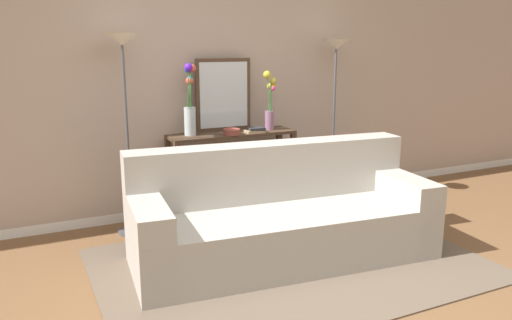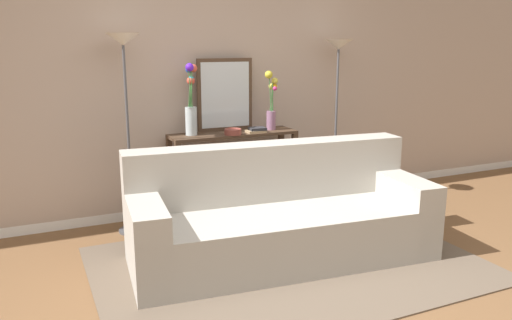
{
  "view_description": "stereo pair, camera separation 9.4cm",
  "coord_description": "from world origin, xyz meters",
  "px_view_note": "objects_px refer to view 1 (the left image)",
  "views": [
    {
      "loc": [
        -1.61,
        -2.46,
        1.67
      ],
      "look_at": [
        0.25,
        1.39,
        0.68
      ],
      "focal_mm": 35.77,
      "sensor_mm": 36.0,
      "label": 1
    },
    {
      "loc": [
        -1.53,
        -2.5,
        1.67
      ],
      "look_at": [
        0.25,
        1.39,
        0.68
      ],
      "focal_mm": 35.77,
      "sensor_mm": 36.0,
      "label": 2
    }
  ],
  "objects_px": {
    "vase_tall_flowers": "(190,104)",
    "fruit_bowl": "(232,132)",
    "console_table": "(232,159)",
    "vase_short_flowers": "(270,103)",
    "floor_lamp_left": "(124,78)",
    "floor_lamp_right": "(335,76)",
    "couch": "(281,219)",
    "book_stack": "(255,130)",
    "wall_mirror": "(224,95)",
    "book_row_under_console": "(203,213)"
  },
  "relations": [
    {
      "from": "console_table",
      "to": "book_row_under_console",
      "type": "distance_m",
      "value": 0.59
    },
    {
      "from": "console_table",
      "to": "vase_tall_flowers",
      "type": "bearing_deg",
      "value": 174.47
    },
    {
      "from": "vase_tall_flowers",
      "to": "book_stack",
      "type": "distance_m",
      "value": 0.67
    },
    {
      "from": "console_table",
      "to": "fruit_bowl",
      "type": "bearing_deg",
      "value": -113.4
    },
    {
      "from": "floor_lamp_right",
      "to": "vase_tall_flowers",
      "type": "distance_m",
      "value": 1.55
    },
    {
      "from": "console_table",
      "to": "fruit_bowl",
      "type": "relative_size",
      "value": 7.64
    },
    {
      "from": "vase_tall_flowers",
      "to": "vase_short_flowers",
      "type": "bearing_deg",
      "value": -2.79
    },
    {
      "from": "fruit_bowl",
      "to": "book_stack",
      "type": "relative_size",
      "value": 0.84
    },
    {
      "from": "fruit_bowl",
      "to": "book_stack",
      "type": "xyz_separation_m",
      "value": [
        0.25,
        0.01,
        -0.0
      ]
    },
    {
      "from": "couch",
      "to": "vase_short_flowers",
      "type": "bearing_deg",
      "value": 67.14
    },
    {
      "from": "console_table",
      "to": "floor_lamp_right",
      "type": "height_order",
      "value": "floor_lamp_right"
    },
    {
      "from": "console_table",
      "to": "vase_tall_flowers",
      "type": "xyz_separation_m",
      "value": [
        -0.4,
        0.04,
        0.55
      ]
    },
    {
      "from": "floor_lamp_left",
      "to": "floor_lamp_right",
      "type": "relative_size",
      "value": 1.03
    },
    {
      "from": "couch",
      "to": "book_row_under_console",
      "type": "height_order",
      "value": "couch"
    },
    {
      "from": "console_table",
      "to": "floor_lamp_right",
      "type": "relative_size",
      "value": 0.73
    },
    {
      "from": "couch",
      "to": "floor_lamp_left",
      "type": "xyz_separation_m",
      "value": [
        -0.94,
        1.06,
        1.06
      ]
    },
    {
      "from": "console_table",
      "to": "book_row_under_console",
      "type": "height_order",
      "value": "console_table"
    },
    {
      "from": "console_table",
      "to": "fruit_bowl",
      "type": "height_order",
      "value": "fruit_bowl"
    },
    {
      "from": "couch",
      "to": "floor_lamp_right",
      "type": "height_order",
      "value": "floor_lamp_right"
    },
    {
      "from": "vase_short_flowers",
      "to": "floor_lamp_right",
      "type": "bearing_deg",
      "value": -4.41
    },
    {
      "from": "vase_short_flowers",
      "to": "book_stack",
      "type": "relative_size",
      "value": 3.0
    },
    {
      "from": "wall_mirror",
      "to": "book_stack",
      "type": "xyz_separation_m",
      "value": [
        0.23,
        -0.23,
        -0.33
      ]
    },
    {
      "from": "console_table",
      "to": "couch",
      "type": "bearing_deg",
      "value": -93.2
    },
    {
      "from": "floor_lamp_left",
      "to": "book_stack",
      "type": "relative_size",
      "value": 9.07
    },
    {
      "from": "vase_tall_flowers",
      "to": "book_row_under_console",
      "type": "height_order",
      "value": "vase_tall_flowers"
    },
    {
      "from": "wall_mirror",
      "to": "vase_short_flowers",
      "type": "xyz_separation_m",
      "value": [
        0.43,
        -0.14,
        -0.09
      ]
    },
    {
      "from": "floor_lamp_left",
      "to": "book_stack",
      "type": "xyz_separation_m",
      "value": [
        1.21,
        -0.03,
        -0.52
      ]
    },
    {
      "from": "vase_tall_flowers",
      "to": "fruit_bowl",
      "type": "height_order",
      "value": "vase_tall_flowers"
    },
    {
      "from": "couch",
      "to": "book_row_under_console",
      "type": "bearing_deg",
      "value": 102.48
    },
    {
      "from": "vase_tall_flowers",
      "to": "fruit_bowl",
      "type": "relative_size",
      "value": 4.09
    },
    {
      "from": "vase_short_flowers",
      "to": "book_row_under_console",
      "type": "height_order",
      "value": "vase_short_flowers"
    },
    {
      "from": "couch",
      "to": "floor_lamp_right",
      "type": "xyz_separation_m",
      "value": [
        1.19,
        1.06,
        1.02
      ]
    },
    {
      "from": "console_table",
      "to": "vase_short_flowers",
      "type": "bearing_deg",
      "value": -0.08
    },
    {
      "from": "book_row_under_console",
      "to": "console_table",
      "type": "bearing_deg",
      "value": -0.0
    },
    {
      "from": "wall_mirror",
      "to": "floor_lamp_left",
      "type": "bearing_deg",
      "value": -168.69
    },
    {
      "from": "floor_lamp_right",
      "to": "fruit_bowl",
      "type": "relative_size",
      "value": 10.5
    },
    {
      "from": "floor_lamp_right",
      "to": "wall_mirror",
      "type": "relative_size",
      "value": 2.44
    },
    {
      "from": "vase_short_flowers",
      "to": "console_table",
      "type": "bearing_deg",
      "value": 179.92
    },
    {
      "from": "console_table",
      "to": "floor_lamp_left",
      "type": "distance_m",
      "value": 1.29
    },
    {
      "from": "console_table",
      "to": "wall_mirror",
      "type": "bearing_deg",
      "value": 99.49
    },
    {
      "from": "floor_lamp_right",
      "to": "vase_short_flowers",
      "type": "height_order",
      "value": "floor_lamp_right"
    },
    {
      "from": "couch",
      "to": "book_stack",
      "type": "xyz_separation_m",
      "value": [
        0.27,
        1.02,
        0.53
      ]
    },
    {
      "from": "floor_lamp_left",
      "to": "fruit_bowl",
      "type": "height_order",
      "value": "floor_lamp_left"
    },
    {
      "from": "floor_lamp_left",
      "to": "vase_tall_flowers",
      "type": "bearing_deg",
      "value": 8.93
    },
    {
      "from": "book_stack",
      "to": "book_row_under_console",
      "type": "xyz_separation_m",
      "value": [
        -0.51,
        0.09,
        -0.79
      ]
    },
    {
      "from": "couch",
      "to": "wall_mirror",
      "type": "height_order",
      "value": "wall_mirror"
    },
    {
      "from": "vase_tall_flowers",
      "to": "vase_short_flowers",
      "type": "relative_size",
      "value": 1.15
    },
    {
      "from": "fruit_bowl",
      "to": "floor_lamp_right",
      "type": "bearing_deg",
      "value": 2.24
    },
    {
      "from": "vase_tall_flowers",
      "to": "book_stack",
      "type": "xyz_separation_m",
      "value": [
        0.61,
        -0.13,
        -0.26
      ]
    },
    {
      "from": "floor_lamp_right",
      "to": "wall_mirror",
      "type": "height_order",
      "value": "floor_lamp_right"
    }
  ]
}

